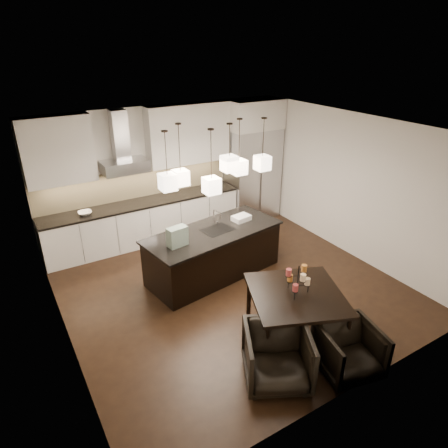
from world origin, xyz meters
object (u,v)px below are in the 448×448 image
island_body (213,254)px  armchair_right (349,350)px  refrigerator (252,174)px  armchair_left (277,356)px  dining_table (295,315)px

island_body → armchair_right: 3.02m
refrigerator → armchair_left: (-2.71, -4.51, -0.69)m
armchair_left → armchair_right: (0.90, -0.37, -0.04)m
island_body → armchair_right: size_ratio=3.21×
armchair_left → armchair_right: size_ratio=1.10×
dining_table → armchair_right: bearing=-57.1°
dining_table → armchair_left: bearing=-121.7°
refrigerator → armchair_left: bearing=-121.0°
armchair_left → dining_table: bearing=63.2°
refrigerator → dining_table: bearing=-116.5°
island_body → armchair_right: (0.32, -3.01, -0.08)m
island_body → armchair_left: 2.70m
island_body → armchair_right: island_body is taller
refrigerator → armchair_right: refrigerator is taller
island_body → armchair_left: (-0.57, -2.64, -0.05)m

